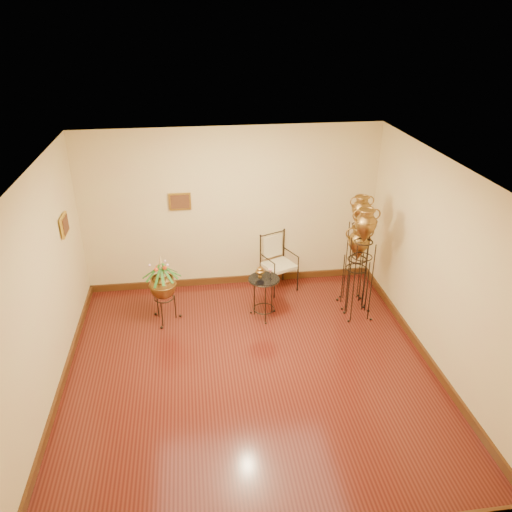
{
  "coord_description": "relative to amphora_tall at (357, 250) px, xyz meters",
  "views": [
    {
      "loc": [
        -0.66,
        -5.34,
        4.45
      ],
      "look_at": [
        0.25,
        1.3,
        1.1
      ],
      "focal_mm": 35.0,
      "sensor_mm": 36.0,
      "label": 1
    }
  ],
  "objects": [
    {
      "name": "amphora_tall",
      "position": [
        0.0,
        0.0,
        0.0
      ],
      "size": [
        0.47,
        0.47,
        1.9
      ],
      "rotation": [
        0.0,
        0.0,
        -0.3
      ],
      "color": "black",
      "rests_on": "ground"
    },
    {
      "name": "armchair",
      "position": [
        -1.15,
        0.6,
        -0.47
      ],
      "size": [
        0.72,
        0.7,
        1.0
      ],
      "rotation": [
        0.0,
        0.0,
        0.41
      ],
      "color": "black",
      "rests_on": "ground"
    },
    {
      "name": "amphora_short",
      "position": [
        -0.03,
        -0.14,
        -0.24
      ],
      "size": [
        0.52,
        0.52,
        1.46
      ],
      "rotation": [
        0.0,
        0.0,
        0.18
      ],
      "color": "black",
      "rests_on": "ground"
    },
    {
      "name": "room_shell",
      "position": [
        -1.93,
        -1.55,
        0.76
      ],
      "size": [
        5.02,
        5.02,
        2.81
      ],
      "color": "beige",
      "rests_on": "ground"
    },
    {
      "name": "amphora_mid",
      "position": [
        -0.06,
        -0.4,
        -0.04
      ],
      "size": [
        0.55,
        0.55,
        1.85
      ],
      "rotation": [
        0.0,
        0.0,
        0.43
      ],
      "color": "black",
      "rests_on": "ground"
    },
    {
      "name": "planter_urn",
      "position": [
        -3.1,
        -0.13,
        -0.31
      ],
      "size": [
        0.8,
        0.8,
        1.19
      ],
      "rotation": [
        0.0,
        0.0,
        0.31
      ],
      "color": "black",
      "rests_on": "ground"
    },
    {
      "name": "side_table",
      "position": [
        -1.55,
        -0.24,
        -0.61
      ],
      "size": [
        0.51,
        0.51,
        0.88
      ],
      "rotation": [
        0.0,
        0.0,
        -0.06
      ],
      "color": "black",
      "rests_on": "ground"
    },
    {
      "name": "ground",
      "position": [
        -1.92,
        -1.55,
        -0.97
      ],
      "size": [
        5.0,
        5.0,
        0.0
      ],
      "primitive_type": "plane",
      "color": "#561C14",
      "rests_on": "ground"
    }
  ]
}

